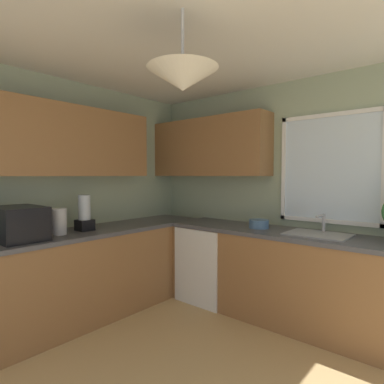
{
  "coord_description": "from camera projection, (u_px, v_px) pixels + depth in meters",
  "views": [
    {
      "loc": [
        1.32,
        -1.47,
        1.46
      ],
      "look_at": [
        -0.53,
        0.71,
        1.31
      ],
      "focal_mm": 29.79,
      "sensor_mm": 36.0,
      "label": 1
    }
  ],
  "objects": [
    {
      "name": "room_shell",
      "position": [
        156.0,
        139.0,
        2.89
      ],
      "size": [
        3.88,
        3.8,
        2.52
      ],
      "color": "#9EAD8E",
      "rests_on": "ground_plane"
    },
    {
      "name": "counter_run_left",
      "position": [
        61.0,
        281.0,
        3.04
      ],
      "size": [
        0.65,
        3.41,
        0.9
      ],
      "color": "olive",
      "rests_on": "ground_plane"
    },
    {
      "name": "counter_run_back",
      "position": [
        306.0,
        280.0,
        3.05
      ],
      "size": [
        2.97,
        0.65,
        0.9
      ],
      "color": "olive",
      "rests_on": "ground_plane"
    },
    {
      "name": "dishwasher",
      "position": [
        211.0,
        263.0,
        3.76
      ],
      "size": [
        0.6,
        0.6,
        0.85
      ],
      "primitive_type": "cube",
      "color": "white",
      "rests_on": "ground_plane"
    },
    {
      "name": "microwave",
      "position": [
        18.0,
        223.0,
        2.73
      ],
      "size": [
        0.48,
        0.36,
        0.29
      ],
      "primitive_type": "cube",
      "color": "black",
      "rests_on": "counter_run_left"
    },
    {
      "name": "kettle",
      "position": [
        59.0,
        222.0,
        2.98
      ],
      "size": [
        0.14,
        0.14,
        0.25
      ],
      "primitive_type": "cylinder",
      "color": "#B7B7BC",
      "rests_on": "counter_run_left"
    },
    {
      "name": "sink_assembly",
      "position": [
        318.0,
        234.0,
        2.97
      ],
      "size": [
        0.55,
        0.4,
        0.19
      ],
      "color": "#9EA0A5",
      "rests_on": "counter_run_back"
    },
    {
      "name": "bowl",
      "position": [
        259.0,
        224.0,
        3.36
      ],
      "size": [
        0.2,
        0.2,
        0.09
      ],
      "primitive_type": "cylinder",
      "color": "#4C7099",
      "rests_on": "counter_run_back"
    },
    {
      "name": "blender_appliance",
      "position": [
        85.0,
        215.0,
        3.21
      ],
      "size": [
        0.15,
        0.15,
        0.36
      ],
      "color": "black",
      "rests_on": "counter_run_left"
    }
  ]
}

